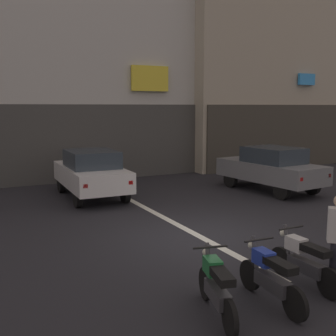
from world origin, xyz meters
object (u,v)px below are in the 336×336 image
object	(u,v)px
car_blue_down_street	(91,150)
motorcycle_blue_row_left_mid	(270,276)
car_grey_parked_kerbside	(271,167)
motorcycle_green_row_leftmost	(216,286)
motorcycle_white_row_centre	(304,260)
car_white_crossing_near	(91,172)

from	to	relation	value
car_blue_down_street	motorcycle_blue_row_left_mid	size ratio (longest dim) A/B	2.52
car_grey_parked_kerbside	motorcycle_green_row_leftmost	distance (m)	9.84
motorcycle_green_row_leftmost	motorcycle_white_row_centre	distance (m)	1.96
motorcycle_green_row_leftmost	motorcycle_blue_row_left_mid	bearing A→B (deg)	-4.01
car_grey_parked_kerbside	motorcycle_green_row_leftmost	xyz separation A→B (m)	(-6.98, -6.92, -0.43)
car_grey_parked_kerbside	motorcycle_blue_row_left_mid	bearing A→B (deg)	-130.68
car_grey_parked_kerbside	motorcycle_blue_row_left_mid	distance (m)	9.23
car_white_crossing_near	motorcycle_white_row_centre	distance (m)	8.74
car_blue_down_street	motorcycle_green_row_leftmost	world-z (taller)	car_blue_down_street
car_blue_down_street	motorcycle_blue_row_left_mid	xyz separation A→B (m)	(-1.91, -16.06, -0.43)
car_blue_down_street	motorcycle_green_row_leftmost	bearing A→B (deg)	-100.23
motorcycle_blue_row_left_mid	motorcycle_white_row_centre	size ratio (longest dim) A/B	1.00
car_blue_down_street	car_grey_parked_kerbside	bearing A→B (deg)	-65.68
car_white_crossing_near	motorcycle_blue_row_left_mid	bearing A→B (deg)	-88.53
car_white_crossing_near	car_blue_down_street	distance (m)	7.46
car_blue_down_street	car_white_crossing_near	bearing A→B (deg)	-106.71
car_grey_parked_kerbside	car_blue_down_street	bearing A→B (deg)	114.32
car_white_crossing_near	car_grey_parked_kerbside	xyz separation A→B (m)	(6.24, -1.92, 0.00)
motorcycle_white_row_centre	motorcycle_blue_row_left_mid	bearing A→B (deg)	-164.39
car_grey_parked_kerbside	car_blue_down_street	world-z (taller)	same
car_white_crossing_near	motorcycle_blue_row_left_mid	size ratio (longest dim) A/B	2.48
motorcycle_white_row_centre	car_grey_parked_kerbside	bearing A→B (deg)	53.15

